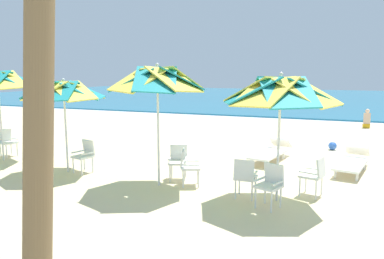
# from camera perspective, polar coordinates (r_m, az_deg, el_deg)

# --- Properties ---
(ground_plane) EXTENTS (80.00, 80.00, 0.00)m
(ground_plane) POSITION_cam_1_polar(r_m,az_deg,el_deg) (10.44, 18.66, -6.23)
(ground_plane) COLOR beige
(sea) EXTENTS (80.00, 36.00, 0.10)m
(sea) POSITION_cam_1_polar(r_m,az_deg,el_deg) (39.41, 21.00, 4.56)
(sea) COLOR teal
(sea) RESTS_ON ground
(surf_foam) EXTENTS (80.00, 0.70, 0.01)m
(surf_foam) POSITION_cam_1_polar(r_m,az_deg,el_deg) (21.19, 20.28, 1.22)
(surf_foam) COLOR white
(surf_foam) RESTS_ON ground
(beach_umbrella_0) EXTENTS (2.37, 2.37, 2.65)m
(beach_umbrella_0) POSITION_cam_1_polar(r_m,az_deg,el_deg) (7.48, 13.69, 5.77)
(beach_umbrella_0) COLOR silver
(beach_umbrella_0) RESTS_ON ground
(plastic_chair_0) EXTENTS (0.45, 0.47, 0.87)m
(plastic_chair_0) POSITION_cam_1_polar(r_m,az_deg,el_deg) (7.79, 8.32, -7.18)
(plastic_chair_0) COLOR white
(plastic_chair_0) RESTS_ON ground
(plastic_chair_1) EXTENTS (0.57, 0.55, 0.87)m
(plastic_chair_1) POSITION_cam_1_polar(r_m,az_deg,el_deg) (8.27, 18.64, -6.61)
(plastic_chair_1) COLOR white
(plastic_chair_1) RESTS_ON ground
(plastic_chair_2) EXTENTS (0.57, 0.59, 0.87)m
(plastic_chair_2) POSITION_cam_1_polar(r_m,az_deg,el_deg) (7.39, 12.17, -8.17)
(plastic_chair_2) COLOR white
(plastic_chair_2) RESTS_ON ground
(beach_umbrella_1) EXTENTS (2.29, 2.29, 2.86)m
(beach_umbrella_1) POSITION_cam_1_polar(r_m,az_deg,el_deg) (8.33, -5.43, 7.67)
(beach_umbrella_1) COLOR silver
(beach_umbrella_1) RESTS_ON ground
(plastic_chair_3) EXTENTS (0.55, 0.58, 0.87)m
(plastic_chair_3) POSITION_cam_1_polar(r_m,az_deg,el_deg) (9.10, -2.17, -4.73)
(plastic_chair_3) COLOR white
(plastic_chair_3) RESTS_ON ground
(plastic_chair_4) EXTENTS (0.60, 0.58, 0.87)m
(plastic_chair_4) POSITION_cam_1_polar(r_m,az_deg,el_deg) (8.57, -0.66, -5.59)
(plastic_chair_4) COLOR white
(plastic_chair_4) RESTS_ON ground
(beach_umbrella_2) EXTENTS (2.16, 2.16, 2.50)m
(beach_umbrella_2) POSITION_cam_1_polar(r_m,az_deg,el_deg) (10.10, -19.44, 5.66)
(beach_umbrella_2) COLOR silver
(beach_umbrella_2) RESTS_ON ground
(plastic_chair_5) EXTENTS (0.54, 0.56, 0.87)m
(plastic_chair_5) POSITION_cam_1_polar(r_m,az_deg,el_deg) (10.11, -16.46, -3.72)
(plastic_chair_5) COLOR white
(plastic_chair_5) RESTS_ON ground
(plastic_chair_6) EXTENTS (0.62, 0.63, 0.87)m
(plastic_chair_6) POSITION_cam_1_polar(r_m,az_deg,el_deg) (10.96, -22.55, -3.07)
(plastic_chair_6) COLOR white
(plastic_chair_6) RESTS_ON ground
(plastic_chair_7) EXTENTS (0.63, 0.63, 0.87)m
(plastic_chair_7) POSITION_cam_1_polar(r_m,az_deg,el_deg) (9.70, -23.49, -4.62)
(plastic_chair_7) COLOR white
(plastic_chair_7) RESTS_ON ground
(plastic_chair_8) EXTENTS (0.55, 0.53, 0.87)m
(plastic_chair_8) POSITION_cam_1_polar(r_m,az_deg,el_deg) (12.99, -26.98, -1.57)
(plastic_chair_8) COLOR white
(plastic_chair_8) RESTS_ON ground
(sun_lounger_0) EXTENTS (1.02, 2.22, 0.62)m
(sun_lounger_0) POSITION_cam_1_polar(r_m,az_deg,el_deg) (10.71, 23.78, -4.59)
(sun_lounger_0) COLOR white
(sun_lounger_0) RESTS_ON ground
(sun_lounger_1) EXTENTS (1.04, 2.23, 0.62)m
(sun_lounger_1) POSITION_cam_1_polar(r_m,az_deg,el_deg) (11.23, 12.22, -3.42)
(sun_lounger_1) COLOR white
(sun_lounger_1) RESTS_ON ground
(beach_ball) EXTENTS (0.28, 0.28, 0.28)m
(beach_ball) POSITION_cam_1_polar(r_m,az_deg,el_deg) (13.46, 21.15, -2.41)
(beach_ball) COLOR blue
(beach_ball) RESTS_ON ground
(beachgoer_seated) EXTENTS (0.30, 0.93, 0.92)m
(beachgoer_seated) POSITION_cam_1_polar(r_m,az_deg,el_deg) (19.58, 25.65, 1.14)
(beachgoer_seated) COLOR yellow
(beachgoer_seated) RESTS_ON ground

